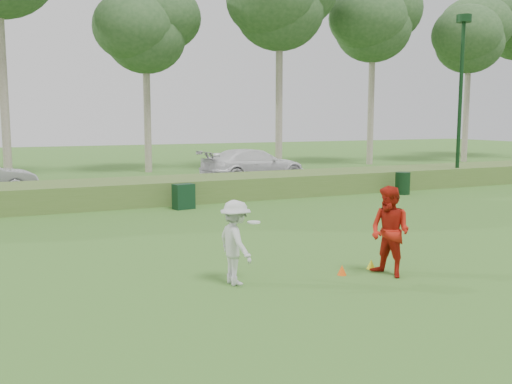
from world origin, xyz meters
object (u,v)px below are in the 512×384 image
player_white (236,242)px  cone_yellow (371,264)px  utility_cabinet (184,196)px  trash_bin (403,183)px  player_red (390,232)px  lamp_post (462,70)px  car_right (254,165)px  cone_orange (342,270)px

player_white → cone_yellow: size_ratio=7.90×
utility_cabinet → trash_bin: (9.97, -0.06, 0.02)m
player_red → utility_cabinet: 10.52m
player_red → utility_cabinet: bearing=171.3°
lamp_post → player_white: (-16.20, -10.85, -4.74)m
player_white → cone_yellow: (3.18, -0.19, -0.75)m
cone_yellow → car_right: size_ratio=0.04×
utility_cabinet → player_red: bearing=-94.7°
player_red → player_white: bearing=-120.1°
trash_bin → car_right: 8.19m
player_red → cone_yellow: (-0.00, 0.63, -0.85)m
car_right → utility_cabinet: bearing=132.9°
cone_yellow → cone_orange: bearing=-169.8°
player_white → cone_orange: size_ratio=7.84×
cone_orange → car_right: size_ratio=0.04×
player_red → cone_yellow: size_ratio=8.88×
player_white → trash_bin: 15.23m
cone_orange → utility_cabinet: utility_cabinet is taller
trash_bin → player_white: bearing=-141.1°
trash_bin → lamp_post: bearing=16.6°
lamp_post → trash_bin: 6.83m
cone_yellow → trash_bin: 13.05m
cone_orange → cone_yellow: (0.87, 0.16, -0.00)m
player_red → cone_yellow: 1.06m
cone_yellow → trash_bin: size_ratio=0.22×
trash_bin → car_right: bearing=118.9°
player_white → utility_cabinet: player_white is taller
player_red → car_right: (4.72, 17.53, -0.07)m
utility_cabinet → car_right: bearing=37.9°
cone_orange → car_right: (5.59, 17.07, 0.78)m
player_white → cone_orange: bearing=-102.4°
player_white → utility_cabinet: 9.81m
player_white → trash_bin: size_ratio=1.76×
lamp_post → cone_orange: lamp_post is taller
lamp_post → car_right: bearing=144.7°
lamp_post → cone_yellow: bearing=-139.7°
player_white → car_right: car_right is taller
car_right → trash_bin: bearing=-157.9°
utility_cabinet → trash_bin: 9.97m
lamp_post → cone_yellow: 17.93m
trash_bin → player_red: bearing=-129.9°
cone_yellow → utility_cabinet: utility_cabinet is taller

